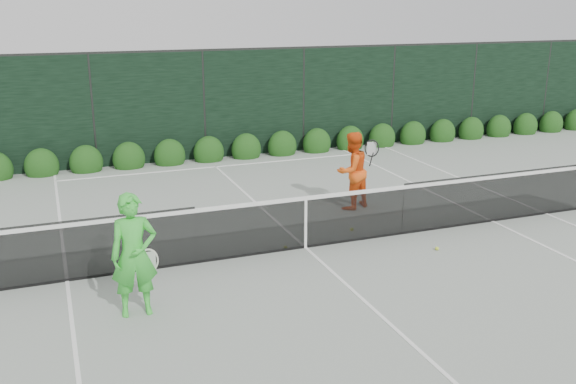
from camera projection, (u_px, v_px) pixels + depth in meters
name	position (u px, v px, depth m)	size (l,w,h in m)	color
ground	(305.00, 248.00, 11.63)	(80.00, 80.00, 0.00)	gray
tennis_net	(304.00, 220.00, 11.47)	(12.90, 0.10, 1.07)	black
player_woman	(134.00, 255.00, 8.94)	(0.68, 0.44, 1.78)	green
player_man	(352.00, 171.00, 13.66)	(0.98, 0.87, 1.67)	#FF5A15
court_lines	(305.00, 248.00, 11.63)	(11.03, 23.83, 0.01)	white
windscreen_fence	(381.00, 213.00, 8.77)	(32.00, 21.07, 3.06)	black
hedge_row	(209.00, 153.00, 17.97)	(31.66, 0.65, 0.94)	#16390F
tennis_balls	(358.00, 241.00, 11.86)	(2.60, 1.52, 0.07)	#CAE132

